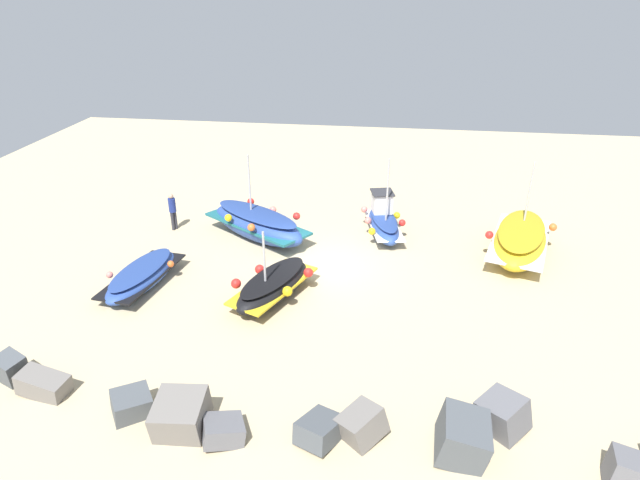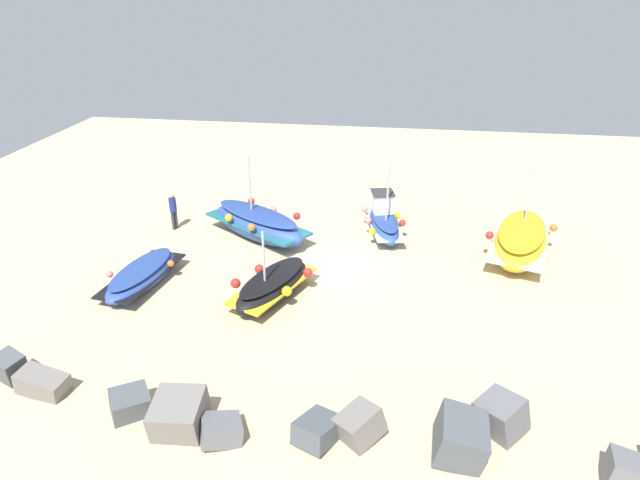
{
  "view_description": "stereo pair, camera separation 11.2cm",
  "coord_description": "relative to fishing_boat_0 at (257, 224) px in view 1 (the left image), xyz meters",
  "views": [
    {
      "loc": [
        -2.51,
        18.69,
        10.44
      ],
      "look_at": [
        0.2,
        -0.5,
        0.9
      ],
      "focal_mm": 30.28,
      "sensor_mm": 36.0,
      "label": 1
    },
    {
      "loc": [
        -2.62,
        18.68,
        10.44
      ],
      "look_at": [
        0.2,
        -0.5,
        0.9
      ],
      "focal_mm": 30.28,
      "sensor_mm": 36.0,
      "label": 2
    }
  ],
  "objects": [
    {
      "name": "ground_plane",
      "position": [
        -3.2,
        2.14,
        -0.7
      ],
      "size": [
        44.46,
        44.46,
        0.0
      ],
      "primitive_type": "plane",
      "color": "#C6B289"
    },
    {
      "name": "fishing_boat_0",
      "position": [
        0.0,
        0.0,
        0.0
      ],
      "size": [
        5.29,
        4.27,
        3.76
      ],
      "rotation": [
        0.0,
        0.0,
        2.57
      ],
      "color": "#2D4C9E",
      "rests_on": "ground_plane"
    },
    {
      "name": "fishing_boat_1",
      "position": [
        -5.44,
        -1.17,
        -0.09
      ],
      "size": [
        2.08,
        3.78,
        3.68
      ],
      "rotation": [
        0.0,
        0.0,
        4.95
      ],
      "color": "#2D4C9E",
      "rests_on": "ground_plane"
    },
    {
      "name": "fishing_boat_2",
      "position": [
        -1.75,
        4.71,
        -0.18
      ],
      "size": [
        2.8,
        4.12,
        2.81
      ],
      "rotation": [
        0.0,
        0.0,
        4.31
      ],
      "color": "black",
      "rests_on": "ground_plane"
    },
    {
      "name": "fishing_boat_3",
      "position": [
        -11.08,
        0.01,
        -0.04
      ],
      "size": [
        3.4,
        5.45,
        3.77
      ],
      "rotation": [
        0.0,
        0.0,
        1.28
      ],
      "color": "gold",
      "rests_on": "ground_plane"
    },
    {
      "name": "fishing_boat_4",
      "position": [
        3.28,
        4.55,
        -0.28
      ],
      "size": [
        2.12,
        4.14,
        0.83
      ],
      "rotation": [
        0.0,
        0.0,
        1.42
      ],
      "color": "#2D4C9E",
      "rests_on": "ground_plane"
    },
    {
      "name": "person_walking",
      "position": [
        3.98,
        -0.36,
        0.3
      ],
      "size": [
        0.32,
        0.32,
        1.73
      ],
      "rotation": [
        0.0,
        0.0,
        2.61
      ],
      "color": "#2D2D38",
      "rests_on": "ground_plane"
    },
    {
      "name": "breakwater_rocks",
      "position": [
        -4.23,
        10.79,
        -0.3
      ],
      "size": [
        20.78,
        2.62,
        1.29
      ],
      "color": "slate",
      "rests_on": "ground_plane"
    }
  ]
}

